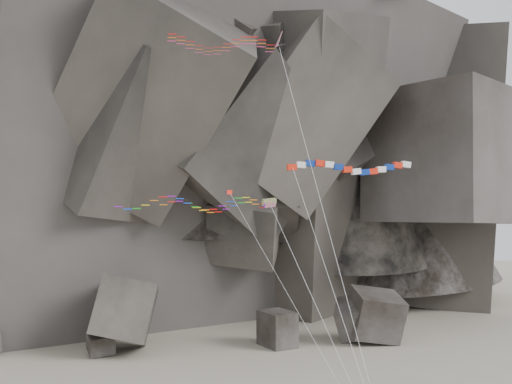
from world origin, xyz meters
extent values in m
cube|color=#47423F|center=(8.79, 29.21, 2.34)|extent=(5.06, 5.98, 4.73)
cube|color=#47423F|center=(22.51, 28.14, 2.94)|extent=(7.61, 7.49, 7.91)
cube|color=#47423F|center=(-14.32, 28.83, 1.26)|extent=(3.77, 4.04, 3.37)
cube|color=#47423F|center=(20.35, 28.95, 2.24)|extent=(8.17, 8.03, 6.97)
cube|color=#47423F|center=(-11.36, 30.24, 3.78)|extent=(8.94, 10.49, 10.71)
cylinder|color=silver|center=(4.20, -4.64, 17.67)|extent=(3.64, 16.16, 32.32)
cube|color=red|center=(2.94, 0.72, 22.32)|extent=(0.78, 0.53, 0.51)
cube|color=white|center=(3.74, 0.67, 22.53)|extent=(0.82, 0.53, 0.57)
cube|color=navy|center=(4.54, 0.58, 22.67)|extent=(0.84, 0.54, 0.61)
cube|color=red|center=(5.34, 0.46, 22.68)|extent=(0.84, 0.54, 0.61)
cube|color=white|center=(6.14, 0.33, 22.57)|extent=(0.83, 0.53, 0.58)
cube|color=navy|center=(6.94, 0.22, 22.37)|extent=(0.79, 0.53, 0.53)
cube|color=red|center=(7.74, 0.16, 22.15)|extent=(0.81, 0.53, 0.56)
cube|color=white|center=(8.54, 0.15, 21.99)|extent=(0.84, 0.54, 0.60)
cube|color=navy|center=(9.34, 0.19, 21.95)|extent=(0.85, 0.54, 0.61)
cube|color=red|center=(10.14, 0.26, 22.03)|extent=(0.83, 0.54, 0.59)
cube|color=white|center=(10.94, 0.34, 22.21)|extent=(0.80, 0.53, 0.54)
cube|color=navy|center=(11.74, 0.41, 22.43)|extent=(0.80, 0.53, 0.54)
cube|color=red|center=(12.54, 0.44, 22.61)|extent=(0.83, 0.54, 0.59)
cube|color=white|center=(13.34, 0.42, 22.69)|extent=(0.85, 0.54, 0.61)
cylinder|color=silver|center=(4.48, -6.10, 11.92)|extent=(3.10, 13.24, 20.82)
cube|color=#D6F00D|center=(1.08, 1.26, 19.36)|extent=(1.32, 0.85, 0.74)
cube|color=#0CB219|center=(1.08, 1.08, 19.08)|extent=(1.11, 0.66, 0.51)
cylinder|color=silver|center=(3.54, -5.72, 10.44)|extent=(4.96, 13.99, 17.87)
cube|color=red|center=(-2.70, -0.75, 20.12)|extent=(0.50, 0.33, 0.36)
cube|color=navy|center=(-2.88, -0.74, 20.12)|extent=(0.20, 0.15, 0.37)
cylinder|color=silver|center=(1.66, -6.73, 10.82)|extent=(8.73, 11.98, 18.62)
camera|label=1|loc=(-10.13, -46.14, 19.03)|focal=40.00mm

